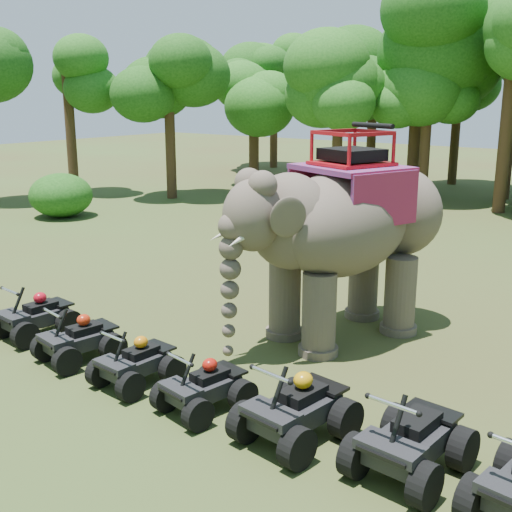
{
  "coord_description": "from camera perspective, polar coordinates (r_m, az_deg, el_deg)",
  "views": [
    {
      "loc": [
        8.34,
        -9.88,
        5.47
      ],
      "look_at": [
        0.0,
        1.2,
        1.9
      ],
      "focal_mm": 45.0,
      "sensor_mm": 36.0,
      "label": 1
    }
  ],
  "objects": [
    {
      "name": "ground",
      "position": [
        14.04,
        -2.98,
        -8.52
      ],
      "size": [
        110.0,
        110.0,
        0.0
      ],
      "primitive_type": "plane",
      "color": "#47381E",
      "rests_on": "ground"
    },
    {
      "name": "elephant",
      "position": [
        14.45,
        7.93,
        1.96
      ],
      "size": [
        4.29,
        6.18,
        4.77
      ],
      "primitive_type": null,
      "rotation": [
        0.0,
        0.0,
        -0.35
      ],
      "color": "#50453A",
      "rests_on": "ground"
    },
    {
      "name": "atv_0",
      "position": [
        15.52,
        -19.05,
        -4.57
      ],
      "size": [
        1.38,
        1.79,
        1.25
      ],
      "primitive_type": null,
      "rotation": [
        0.0,
        0.0,
        -0.09
      ],
      "color": "black",
      "rests_on": "ground"
    },
    {
      "name": "atv_1",
      "position": [
        13.9,
        -15.53,
        -6.62
      ],
      "size": [
        1.44,
        1.8,
        1.2
      ],
      "primitive_type": null,
      "rotation": [
        0.0,
        0.0,
        -0.17
      ],
      "color": "black",
      "rests_on": "ground"
    },
    {
      "name": "atv_2",
      "position": [
        12.57,
        -10.64,
        -8.73
      ],
      "size": [
        1.25,
        1.64,
        1.16
      ],
      "primitive_type": null,
      "rotation": [
        0.0,
        0.0,
        -0.07
      ],
      "color": "black",
      "rests_on": "ground"
    },
    {
      "name": "atv_3",
      "position": [
        11.44,
        -4.65,
        -10.92
      ],
      "size": [
        1.39,
        1.73,
        1.16
      ],
      "primitive_type": null,
      "rotation": [
        0.0,
        0.0,
        -0.17
      ],
      "color": "black",
      "rests_on": "ground"
    },
    {
      "name": "atv_4",
      "position": [
        10.5,
        3.59,
        -12.67
      ],
      "size": [
        1.58,
        2.02,
        1.38
      ],
      "primitive_type": null,
      "rotation": [
        0.0,
        0.0,
        -0.13
      ],
      "color": "black",
      "rests_on": "ground"
    },
    {
      "name": "atv_5",
      "position": [
        9.92,
        13.64,
        -14.82
      ],
      "size": [
        1.5,
        1.96,
        1.38
      ],
      "primitive_type": null,
      "rotation": [
        0.0,
        0.0,
        -0.08
      ],
      "color": "black",
      "rests_on": "ground"
    },
    {
      "name": "tree_23",
      "position": [
        35.84,
        -16.2,
        11.17
      ],
      "size": [
        5.28,
        5.28,
        7.55
      ],
      "primitive_type": null,
      "color": "#195114",
      "rests_on": "ground"
    },
    {
      "name": "tree_24",
      "position": [
        33.91,
        -7.67,
        11.34
      ],
      "size": [
        5.19,
        5.19,
        7.42
      ],
      "primitive_type": null,
      "color": "#195114",
      "rests_on": "ground"
    },
    {
      "name": "tree_25",
      "position": [
        37.02,
        -0.23,
        11.45
      ],
      "size": [
        4.96,
        4.96,
        7.08
      ],
      "primitive_type": null,
      "color": "#195114",
      "rests_on": "ground"
    },
    {
      "name": "tree_26",
      "position": [
        32.98,
        7.27,
        11.2
      ],
      "size": [
        5.14,
        5.14,
        7.34
      ],
      "primitive_type": null,
      "color": "#195114",
      "rests_on": "ground"
    },
    {
      "name": "tree_27",
      "position": [
        33.36,
        14.88,
        10.85
      ],
      "size": [
        5.12,
        5.12,
        7.31
      ],
      "primitive_type": null,
      "color": "#195114",
      "rests_on": "ground"
    },
    {
      "name": "tree_29",
      "position": [
        39.51,
        10.3,
        12.2
      ],
      "size": [
        5.71,
        5.71,
        8.16
      ],
      "primitive_type": null,
      "color": "#195114",
      "rests_on": "ground"
    },
    {
      "name": "tree_32",
      "position": [
        47.66,
        1.6,
        13.04
      ],
      "size": [
        6.04,
        6.04,
        8.63
      ],
      "primitive_type": null,
      "color": "#195114",
      "rests_on": "ground"
    },
    {
      "name": "tree_33",
      "position": [
        37.78,
        14.59,
        13.25
      ],
      "size": [
        6.97,
        6.97,
        9.96
      ],
      "primitive_type": null,
      "color": "#195114",
      "rests_on": "ground"
    },
    {
      "name": "tree_37",
      "position": [
        40.63,
        17.39,
        11.49
      ],
      "size": [
        5.37,
        5.37,
        7.67
      ],
      "primitive_type": null,
      "color": "#195114",
      "rests_on": "ground"
    },
    {
      "name": "tree_39",
      "position": [
        45.53,
        -0.08,
        12.48
      ],
      "size": [
        5.48,
        5.48,
        7.83
      ],
      "primitive_type": null,
      "color": "#195114",
      "rests_on": "ground"
    },
    {
      "name": "tree_40",
      "position": [
        35.78,
        21.81,
        12.6
      ],
      "size": [
        6.92,
        6.92,
        9.89
      ],
      "primitive_type": null,
      "color": "#195114",
      "rests_on": "ground"
    },
    {
      "name": "tree_41",
      "position": [
        31.53,
        21.46,
        11.72
      ],
      "size": [
        6.31,
        6.31,
        9.02
      ],
      "primitive_type": null,
      "color": "#195114",
      "rests_on": "ground"
    },
    {
      "name": "tree_42",
      "position": [
        34.44,
        14.06,
        13.01
      ],
      "size": [
        6.81,
        6.81,
        9.73
      ],
      "primitive_type": null,
      "color": "#195114",
      "rests_on": "ground"
    }
  ]
}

